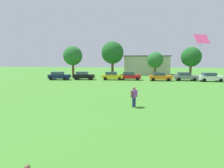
% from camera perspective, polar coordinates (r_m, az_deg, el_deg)
% --- Properties ---
extents(ground_plane, '(160.00, 160.00, 0.00)m').
position_cam_1_polar(ground_plane, '(30.52, -2.13, -0.17)').
color(ground_plane, '#42842D').
extents(adult_bystander, '(0.58, 0.71, 1.74)m').
position_cam_1_polar(adult_bystander, '(15.75, 6.87, -3.46)').
color(adult_bystander, navy).
rests_on(adult_bystander, ground).
extents(kite, '(1.23, 0.86, 1.10)m').
position_cam_1_polar(kite, '(15.41, 26.12, 12.27)').
color(kite, '#F24C8C').
extents(parked_car_navy_0, '(4.30, 2.02, 1.68)m').
position_cam_1_polar(parked_car_navy_0, '(39.58, -16.17, 2.50)').
color(parked_car_navy_0, '#141E4C').
rests_on(parked_car_navy_0, ground).
extents(parked_car_black_1, '(4.30, 2.02, 1.68)m').
position_cam_1_polar(parked_car_black_1, '(38.84, -8.87, 2.61)').
color(parked_car_black_1, black).
rests_on(parked_car_black_1, ground).
extents(parked_car_yellow_2, '(4.30, 2.02, 1.68)m').
position_cam_1_polar(parked_car_yellow_2, '(37.88, 0.15, 2.58)').
color(parked_car_yellow_2, yellow).
rests_on(parked_car_yellow_2, ground).
extents(parked_car_red_3, '(4.30, 2.02, 1.68)m').
position_cam_1_polar(parked_car_red_3, '(37.84, 5.57, 2.54)').
color(parked_car_red_3, red).
rests_on(parked_car_red_3, ground).
extents(parked_car_orange_4, '(4.30, 2.02, 1.68)m').
position_cam_1_polar(parked_car_orange_4, '(37.44, 14.70, 2.29)').
color(parked_car_orange_4, orange).
rests_on(parked_car_orange_4, ground).
extents(parked_car_gray_5, '(4.30, 2.02, 1.68)m').
position_cam_1_polar(parked_car_gray_5, '(39.15, 21.82, 2.21)').
color(parked_car_gray_5, slate).
rests_on(parked_car_gray_5, ground).
extents(parked_car_white_6, '(4.30, 2.02, 1.68)m').
position_cam_1_polar(parked_car_white_6, '(39.58, 28.25, 1.92)').
color(parked_car_white_6, white).
rests_on(parked_car_white_6, ground).
extents(tree_far_left, '(4.94, 4.94, 7.69)m').
position_cam_1_polar(tree_far_left, '(48.85, -12.11, 8.57)').
color(tree_far_left, brown).
rests_on(tree_far_left, ground).
extents(tree_left, '(5.64, 5.64, 8.78)m').
position_cam_1_polar(tree_left, '(47.18, 0.15, 9.67)').
color(tree_left, brown).
rests_on(tree_left, ground).
extents(tree_center, '(3.91, 3.91, 6.09)m').
position_cam_1_polar(tree_center, '(46.70, 13.31, 7.28)').
color(tree_center, brown).
rests_on(tree_center, ground).
extents(tree_right, '(4.57, 4.57, 7.12)m').
position_cam_1_polar(tree_right, '(46.82, 23.41, 7.72)').
color(tree_right, brown).
rests_on(tree_right, ground).
extents(house_left, '(12.73, 6.93, 5.34)m').
position_cam_1_polar(house_left, '(53.70, 10.59, 5.79)').
color(house_left, beige).
rests_on(house_left, ground).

